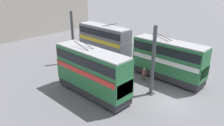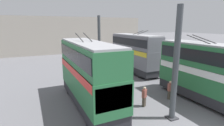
# 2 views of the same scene
# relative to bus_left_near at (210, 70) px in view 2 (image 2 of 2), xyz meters

# --- Properties ---
(depot_back_wall) EXTENTS (0.50, 36.00, 8.23)m
(depot_back_wall) POSITION_rel_bus_left_near_xyz_m (31.12, 4.48, 1.32)
(depot_back_wall) COLOR #A8A093
(depot_back_wall) RESTS_ON ground_plane
(support_column_near) EXTENTS (0.70, 0.70, 7.60)m
(support_column_near) POSITION_rel_bus_left_near_xyz_m (-0.70, 4.48, 0.88)
(support_column_near) COLOR #42474C
(support_column_near) RESTS_ON ground_plane
(support_column_far) EXTENTS (0.70, 0.70, 7.60)m
(support_column_far) POSITION_rel_bus_left_near_xyz_m (13.05, 4.48, 0.88)
(support_column_far) COLOR #42474C
(support_column_far) RESTS_ON ground_plane
(bus_left_near) EXTENTS (9.06, 2.54, 5.53)m
(bus_left_near) POSITION_rel_bus_left_near_xyz_m (0.00, 0.00, 0.00)
(bus_left_near) COLOR black
(bus_left_near) RESTS_ON ground_plane
(bus_left_far) EXTENTS (9.06, 2.54, 5.74)m
(bus_left_far) POSITION_rel_bus_left_near_xyz_m (11.20, 0.00, 0.12)
(bus_left_far) COLOR black
(bus_left_far) RESTS_ON ground_plane
(bus_right_mid) EXTENTS (9.25, 2.54, 5.72)m
(bus_right_mid) POSITION_rel_bus_left_near_xyz_m (3.81, 8.97, 0.10)
(bus_right_mid) COLOR black
(bus_right_mid) RESTS_ON ground_plane
(person_aisle_midway) EXTENTS (0.41, 0.48, 1.65)m
(person_aisle_midway) POSITION_rel_bus_left_near_xyz_m (1.64, 5.17, -1.93)
(person_aisle_midway) COLOR #473D33
(person_aisle_midway) RESTS_ON ground_plane
(person_by_right_row) EXTENTS (0.48, 0.43, 1.69)m
(person_by_right_row) POSITION_rel_bus_left_near_xyz_m (5.49, 6.58, -1.91)
(person_by_right_row) COLOR #384251
(person_by_right_row) RESTS_ON ground_plane
(person_by_left_row) EXTENTS (0.26, 0.43, 1.67)m
(person_by_left_row) POSITION_rel_bus_left_near_xyz_m (1.83, 2.32, -1.91)
(person_by_left_row) COLOR #473D33
(person_by_left_row) RESTS_ON ground_plane
(oil_drum) EXTENTS (0.60, 0.60, 0.94)m
(oil_drum) POSITION_rel_bus_left_near_xyz_m (2.24, 6.32, -2.33)
(oil_drum) COLOR #424C56
(oil_drum) RESTS_ON ground_plane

